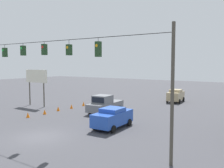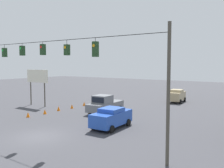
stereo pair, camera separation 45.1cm
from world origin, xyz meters
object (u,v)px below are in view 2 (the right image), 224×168
object	(u,v)px
sedan_blue_crossing_near	(111,117)
traffic_cone_farthest	(94,102)
sedan_tan_oncoming_deep	(177,96)
traffic_cone_third	(59,109)
traffic_cone_second	(45,112)
overhead_signal_span	(44,69)
pickup_truck_grey_withflow_mid	(105,104)
traffic_cone_nearest	(28,115)
roadside_billboard	(37,79)
traffic_cone_fifth	(84,104)
traffic_cone_fourth	(72,106)

from	to	relation	value
sedan_blue_crossing_near	traffic_cone_farthest	xyz separation A→B (m)	(9.80, -9.53, -0.68)
sedan_tan_oncoming_deep	traffic_cone_farthest	distance (m)	12.42
sedan_blue_crossing_near	traffic_cone_third	xyz separation A→B (m)	(10.03, -2.89, -0.68)
sedan_blue_crossing_near	traffic_cone_second	bearing A→B (deg)	-3.39
sedan_tan_oncoming_deep	traffic_cone_third	size ratio (longest dim) A/B	7.32
overhead_signal_span	pickup_truck_grey_withflow_mid	size ratio (longest dim) A/B	3.96
sedan_tan_oncoming_deep	traffic_cone_third	bearing A→B (deg)	58.20
traffic_cone_nearest	traffic_cone_third	size ratio (longest dim) A/B	1.00
sedan_tan_oncoming_deep	traffic_cone_second	size ratio (longest dim) A/B	7.32
sedan_blue_crossing_near	traffic_cone_farthest	world-z (taller)	sedan_blue_crossing_near
pickup_truck_grey_withflow_mid	traffic_cone_third	xyz separation A→B (m)	(5.35, 2.33, -0.70)
sedan_blue_crossing_near	roadside_billboard	xyz separation A→B (m)	(15.11, -3.79, 2.74)
traffic_cone_second	traffic_cone_third	xyz separation A→B (m)	(0.24, -2.31, 0.00)
sedan_tan_oncoming_deep	traffic_cone_fifth	size ratio (longest dim) A/B	7.32
traffic_cone_second	traffic_cone_third	bearing A→B (deg)	-84.07
traffic_cone_nearest	overhead_signal_span	bearing A→B (deg)	153.85
traffic_cone_nearest	traffic_cone_third	xyz separation A→B (m)	(0.11, -4.48, 0.00)
sedan_blue_crossing_near	traffic_cone_third	distance (m)	10.46
traffic_cone_fourth	traffic_cone_farthest	distance (m)	4.53
traffic_cone_nearest	traffic_cone_second	world-z (taller)	same
sedan_blue_crossing_near	traffic_cone_fifth	size ratio (longest dim) A/B	8.14
overhead_signal_span	roadside_billboard	bearing A→B (deg)	-35.95
sedan_tan_oncoming_deep	pickup_truck_grey_withflow_mid	distance (m)	13.33
pickup_truck_grey_withflow_mid	traffic_cone_fourth	bearing A→B (deg)	2.41
overhead_signal_span	traffic_cone_fourth	bearing A→B (deg)	-55.70
traffic_cone_farthest	roadside_billboard	size ratio (longest dim) A/B	0.11
traffic_cone_fifth	traffic_cone_farthest	distance (m)	2.06
traffic_cone_second	traffic_cone_third	distance (m)	2.32
traffic_cone_farthest	traffic_cone_nearest	bearing A→B (deg)	89.38
sedan_tan_oncoming_deep	sedan_blue_crossing_near	distance (m)	17.95
overhead_signal_span	pickup_truck_grey_withflow_mid	bearing A→B (deg)	-80.75
sedan_tan_oncoming_deep	traffic_cone_fourth	distance (m)	15.85
traffic_cone_fifth	traffic_cone_farthest	xyz separation A→B (m)	(-0.12, -2.05, 0.00)
traffic_cone_second	traffic_cone_farthest	distance (m)	8.95
roadside_billboard	traffic_cone_third	bearing A→B (deg)	169.99
traffic_cone_fifth	traffic_cone_second	bearing A→B (deg)	91.08
traffic_cone_nearest	roadside_billboard	size ratio (longest dim) A/B	0.11
traffic_cone_fourth	traffic_cone_farthest	world-z (taller)	same
traffic_cone_fifth	sedan_blue_crossing_near	bearing A→B (deg)	143.00
roadside_billboard	sedan_tan_oncoming_deep	bearing A→B (deg)	-135.52
overhead_signal_span	traffic_cone_fourth	distance (m)	13.10
pickup_truck_grey_withflow_mid	traffic_cone_fifth	xyz separation A→B (m)	(5.24, -2.26, -0.70)
pickup_truck_grey_withflow_mid	traffic_cone_second	distance (m)	6.94
traffic_cone_fourth	sedan_blue_crossing_near	bearing A→B (deg)	153.02
pickup_truck_grey_withflow_mid	traffic_cone_third	size ratio (longest dim) A/B	9.75
pickup_truck_grey_withflow_mid	roadside_billboard	xyz separation A→B (m)	(10.44, 1.43, 2.72)
traffic_cone_second	traffic_cone_farthest	bearing A→B (deg)	-89.91
sedan_tan_oncoming_deep	traffic_cone_farthest	bearing A→B (deg)	42.74
overhead_signal_span	traffic_cone_nearest	bearing A→B (deg)	-26.15
overhead_signal_span	traffic_cone_second	size ratio (longest dim) A/B	38.62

